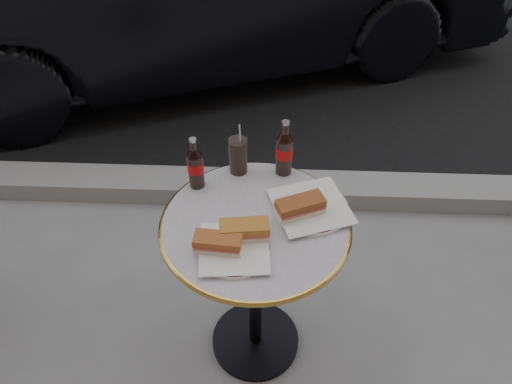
{
  "coord_description": "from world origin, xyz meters",
  "views": [
    {
      "loc": [
        0.05,
        -1.1,
        1.9
      ],
      "look_at": [
        0.0,
        0.05,
        0.82
      ],
      "focal_mm": 35.0,
      "sensor_mm": 36.0,
      "label": 1
    }
  ],
  "objects_px": {
    "plate_left": "(235,250)",
    "cola_glass": "(238,156)",
    "cola_bottle_right": "(284,147)",
    "plate_right": "(311,208)",
    "cola_bottle_left": "(195,163)",
    "bistro_table": "(255,290)"
  },
  "relations": [
    {
      "from": "plate_right",
      "to": "cola_bottle_left",
      "type": "height_order",
      "value": "cola_bottle_left"
    },
    {
      "from": "plate_left",
      "to": "cola_bottle_right",
      "type": "xyz_separation_m",
      "value": [
        0.15,
        0.38,
        0.1
      ]
    },
    {
      "from": "plate_left",
      "to": "plate_right",
      "type": "bearing_deg",
      "value": 38.56
    },
    {
      "from": "bistro_table",
      "to": "cola_bottle_right",
      "type": "height_order",
      "value": "cola_bottle_right"
    },
    {
      "from": "plate_left",
      "to": "cola_glass",
      "type": "bearing_deg",
      "value": 92.08
    },
    {
      "from": "cola_bottle_right",
      "to": "plate_left",
      "type": "bearing_deg",
      "value": -111.27
    },
    {
      "from": "bistro_table",
      "to": "cola_bottle_left",
      "type": "relative_size",
      "value": 3.66
    },
    {
      "from": "plate_left",
      "to": "plate_right",
      "type": "distance_m",
      "value": 0.3
    },
    {
      "from": "plate_right",
      "to": "cola_bottle_right",
      "type": "height_order",
      "value": "cola_bottle_right"
    },
    {
      "from": "cola_bottle_left",
      "to": "plate_right",
      "type": "bearing_deg",
      "value": -14.9
    },
    {
      "from": "bistro_table",
      "to": "plate_left",
      "type": "distance_m",
      "value": 0.4
    },
    {
      "from": "plate_right",
      "to": "cola_glass",
      "type": "height_order",
      "value": "cola_glass"
    },
    {
      "from": "bistro_table",
      "to": "plate_left",
      "type": "relative_size",
      "value": 3.3
    },
    {
      "from": "plate_left",
      "to": "cola_bottle_left",
      "type": "distance_m",
      "value": 0.34
    },
    {
      "from": "cola_bottle_right",
      "to": "cola_glass",
      "type": "height_order",
      "value": "cola_bottle_right"
    },
    {
      "from": "bistro_table",
      "to": "plate_right",
      "type": "xyz_separation_m",
      "value": [
        0.18,
        0.07,
        0.37
      ]
    },
    {
      "from": "plate_left",
      "to": "cola_glass",
      "type": "height_order",
      "value": "cola_glass"
    },
    {
      "from": "bistro_table",
      "to": "cola_glass",
      "type": "distance_m",
      "value": 0.51
    },
    {
      "from": "cola_bottle_left",
      "to": "cola_bottle_right",
      "type": "height_order",
      "value": "cola_bottle_right"
    },
    {
      "from": "plate_left",
      "to": "cola_glass",
      "type": "relative_size",
      "value": 1.62
    },
    {
      "from": "bistro_table",
      "to": "cola_bottle_left",
      "type": "height_order",
      "value": "cola_bottle_left"
    },
    {
      "from": "bistro_table",
      "to": "plate_left",
      "type": "height_order",
      "value": "plate_left"
    }
  ]
}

